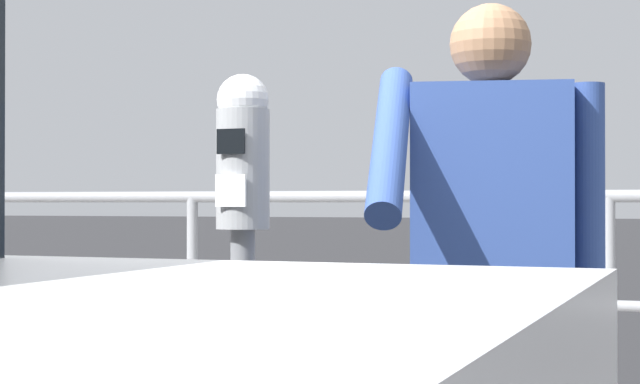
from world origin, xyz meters
The scene contains 3 objects.
parking_meter centered at (0.27, 0.29, 1.17)m, with size 0.15×0.16×1.48m.
pedestrian_at_meter centered at (0.95, 0.41, 1.08)m, with size 0.61×0.65×1.66m.
background_railing centered at (0.00, 2.67, 0.98)m, with size 24.06×0.06×1.17m.
Camera 1 is at (1.47, -2.42, 1.25)m, focal length 58.68 mm.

